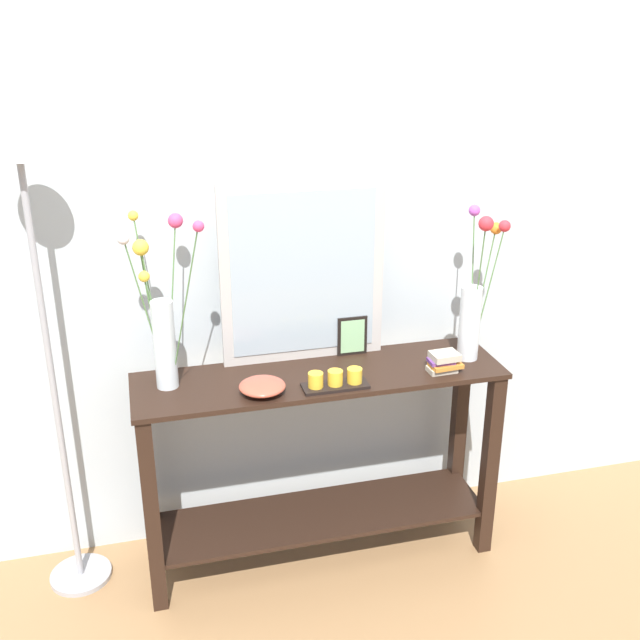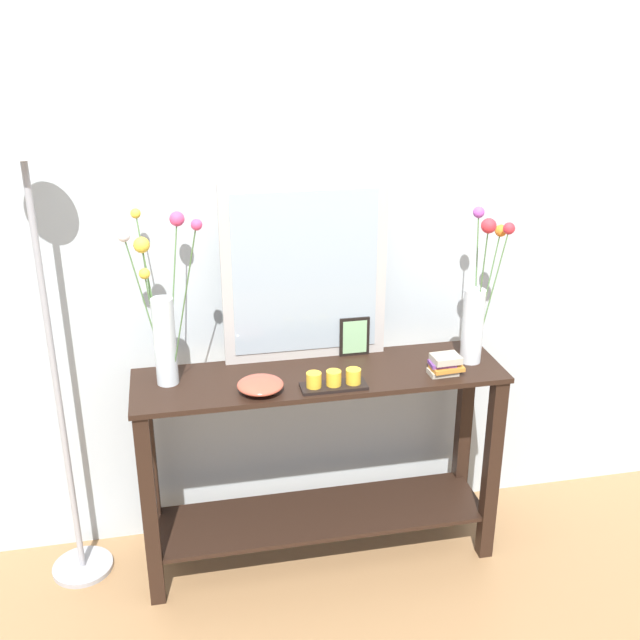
{
  "view_description": "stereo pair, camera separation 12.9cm",
  "coord_description": "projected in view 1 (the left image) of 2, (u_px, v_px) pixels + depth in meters",
  "views": [
    {
      "loc": [
        -0.65,
        -2.51,
        2.1
      ],
      "look_at": [
        0.0,
        0.0,
        1.05
      ],
      "focal_mm": 42.37,
      "sensor_mm": 36.0,
      "label": 1
    },
    {
      "loc": [
        -0.53,
        -2.54,
        2.1
      ],
      "look_at": [
        0.0,
        0.0,
        1.05
      ],
      "focal_mm": 42.37,
      "sensor_mm": 36.0,
      "label": 2
    }
  ],
  "objects": [
    {
      "name": "ground_plane",
      "position": [
        320.0,
        553.0,
        3.19
      ],
      "size": [
        7.0,
        6.0,
        0.02
      ],
      "primitive_type": "cube",
      "color": "#997047"
    },
    {
      "name": "wall_back",
      "position": [
        300.0,
        222.0,
        2.96
      ],
      "size": [
        6.4,
        0.08,
        2.7
      ],
      "primitive_type": "cube",
      "color": "#B2BCC1",
      "rests_on": "ground"
    },
    {
      "name": "console_table",
      "position": [
        320.0,
        450.0,
        3.0
      ],
      "size": [
        1.42,
        0.38,
        0.83
      ],
      "color": "black",
      "rests_on": "ground"
    },
    {
      "name": "mirror_leaning",
      "position": [
        303.0,
        273.0,
        2.88
      ],
      "size": [
        0.64,
        0.03,
        0.71
      ],
      "color": "#B7B2AD",
      "rests_on": "console_table"
    },
    {
      "name": "tall_vase_left",
      "position": [
        162.0,
        323.0,
        2.69
      ],
      "size": [
        0.28,
        0.3,
        0.65
      ],
      "color": "silver",
      "rests_on": "console_table"
    },
    {
      "name": "vase_right",
      "position": [
        473.0,
        306.0,
        2.93
      ],
      "size": [
        0.18,
        0.2,
        0.6
      ],
      "color": "silver",
      "rests_on": "console_table"
    },
    {
      "name": "candle_tray",
      "position": [
        335.0,
        380.0,
        2.76
      ],
      "size": [
        0.24,
        0.09,
        0.07
      ],
      "color": "black",
      "rests_on": "console_table"
    },
    {
      "name": "picture_frame_small",
      "position": [
        352.0,
        336.0,
        3.01
      ],
      "size": [
        0.12,
        0.01,
        0.16
      ],
      "color": "black",
      "rests_on": "console_table"
    },
    {
      "name": "decorative_bowl",
      "position": [
        262.0,
        386.0,
        2.71
      ],
      "size": [
        0.17,
        0.17,
        0.05
      ],
      "color": "#B24C38",
      "rests_on": "console_table"
    },
    {
      "name": "book_stack",
      "position": [
        444.0,
        362.0,
        2.88
      ],
      "size": [
        0.13,
        0.09,
        0.08
      ],
      "color": "#B2A893",
      "rests_on": "console_table"
    },
    {
      "name": "floor_lamp",
      "position": [
        40.0,
        298.0,
        2.59
      ],
      "size": [
        0.24,
        0.24,
        1.77
      ],
      "color": "#9E9EA3",
      "rests_on": "ground"
    }
  ]
}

